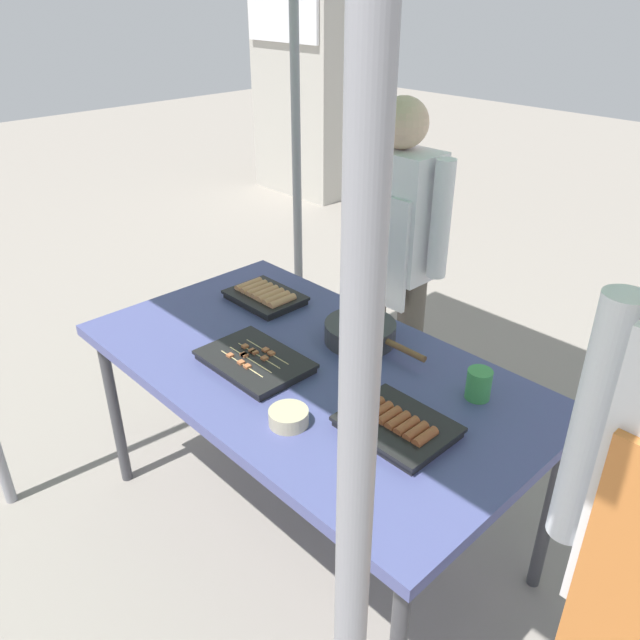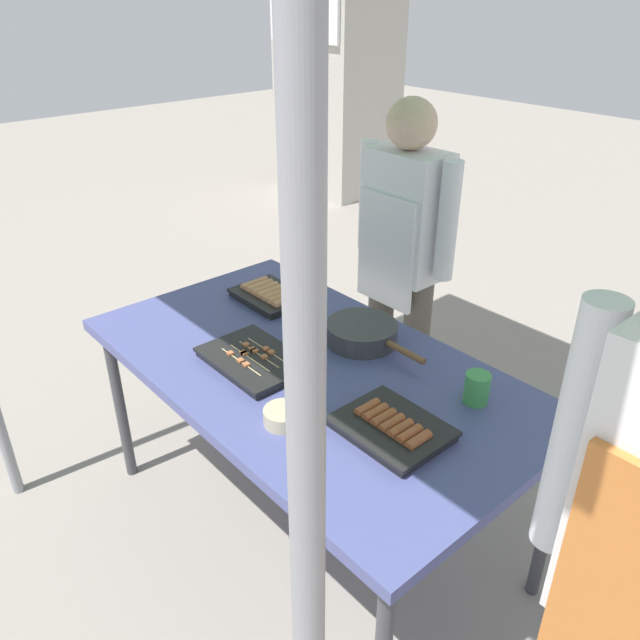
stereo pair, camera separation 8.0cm
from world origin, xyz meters
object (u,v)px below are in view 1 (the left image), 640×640
at_px(drink_cup_near_edge, 479,384).
at_px(neighbor_stall_right, 316,86).
at_px(tray_grilled_sausages, 397,426).
at_px(tray_meat_skewers, 255,361).
at_px(condiment_bowl, 289,417).
at_px(stall_table, 309,377).
at_px(cooking_wok, 361,331).
at_px(vendor_woman, 395,246).
at_px(tray_pork_links, 265,296).

bearing_deg(drink_cup_near_edge, neighbor_stall_right, 142.60).
distance_m(tray_grilled_sausages, drink_cup_near_edge, 0.31).
relative_size(tray_meat_skewers, condiment_bowl, 3.09).
height_order(tray_meat_skewers, drink_cup_near_edge, drink_cup_near_edge).
height_order(tray_grilled_sausages, tray_meat_skewers, tray_grilled_sausages).
height_order(stall_table, tray_meat_skewers, tray_meat_skewers).
height_order(cooking_wok, vendor_woman, vendor_woman).
bearing_deg(cooking_wok, drink_cup_near_edge, 0.99).
height_order(tray_pork_links, condiment_bowl, tray_pork_links).
relative_size(tray_grilled_sausages, drink_cup_near_edge, 3.13).
relative_size(tray_pork_links, neighbor_stall_right, 0.15).
bearing_deg(neighbor_stall_right, tray_grilled_sausages, -40.67).
bearing_deg(stall_table, tray_grilled_sausages, -7.88).
bearing_deg(cooking_wok, vendor_woman, 119.45).
bearing_deg(tray_pork_links, condiment_bowl, -34.41).
bearing_deg(cooking_wok, stall_table, -93.22).
relative_size(tray_pork_links, vendor_woman, 0.20).
relative_size(condiment_bowl, drink_cup_near_edge, 1.20).
distance_m(tray_meat_skewers, vendor_woman, 0.93).
xyz_separation_m(tray_grilled_sausages, tray_pork_links, (-0.90, 0.25, 0.00)).
xyz_separation_m(stall_table, tray_grilled_sausages, (0.43, -0.06, 0.07)).
relative_size(condiment_bowl, neighbor_stall_right, 0.06).
height_order(stall_table, tray_pork_links, tray_pork_links).
height_order(condiment_bowl, vendor_woman, vendor_woman).
xyz_separation_m(vendor_woman, neighbor_stall_right, (-3.02, 2.39, 0.11)).
distance_m(stall_table, vendor_woman, 0.84).
height_order(cooking_wok, drink_cup_near_edge, drink_cup_near_edge).
height_order(drink_cup_near_edge, neighbor_stall_right, neighbor_stall_right).
bearing_deg(tray_meat_skewers, stall_table, 49.18).
height_order(tray_pork_links, drink_cup_near_edge, drink_cup_near_edge).
xyz_separation_m(cooking_wok, vendor_woman, (-0.30, 0.53, 0.09)).
relative_size(stall_table, condiment_bowl, 13.65).
bearing_deg(stall_table, neighbor_stall_right, 136.35).
distance_m(tray_grilled_sausages, condiment_bowl, 0.31).
relative_size(drink_cup_near_edge, vendor_woman, 0.07).
height_order(stall_table, condiment_bowl, condiment_bowl).
bearing_deg(condiment_bowl, tray_pork_links, 145.59).
height_order(tray_pork_links, neighbor_stall_right, neighbor_stall_right).
xyz_separation_m(drink_cup_near_edge, vendor_woman, (-0.79, 0.53, 0.08)).
distance_m(tray_meat_skewers, condiment_bowl, 0.34).
xyz_separation_m(cooking_wok, condiment_bowl, (0.18, -0.50, -0.02)).
distance_m(condiment_bowl, neighbor_stall_right, 4.90).
relative_size(stall_table, neighbor_stall_right, 0.81).
distance_m(stall_table, condiment_bowl, 0.33).
relative_size(vendor_woman, neighbor_stall_right, 0.76).
height_order(stall_table, drink_cup_near_edge, drink_cup_near_edge).
xyz_separation_m(condiment_bowl, vendor_woman, (-0.48, 1.03, 0.10)).
xyz_separation_m(tray_grilled_sausages, neighbor_stall_right, (-3.74, 3.22, 0.22)).
distance_m(stall_table, tray_grilled_sausages, 0.44).
distance_m(stall_table, neighbor_stall_right, 4.58).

